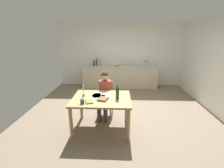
{
  "coord_description": "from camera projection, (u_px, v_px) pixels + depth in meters",
  "views": [
    {
      "loc": [
        -0.04,
        -4.04,
        2.03
      ],
      "look_at": [
        -0.22,
        -0.16,
        0.85
      ],
      "focal_mm": 25.12,
      "sensor_mm": 36.0,
      "label": 1
    }
  ],
  "objects": [
    {
      "name": "paper_receipt",
      "position": [
        99.0,
        97.0,
        3.47
      ],
      "size": [
        0.28,
        0.34,
        0.0
      ],
      "primitive_type": "cube",
      "rotation": [
        0.0,
        0.0,
        -0.26
      ],
      "color": "white",
      "rests_on": "dining_table"
    },
    {
      "name": "person_seated",
      "position": [
        104.0,
        92.0,
        4.01
      ],
      "size": [
        0.36,
        0.61,
        1.19
      ],
      "color": "brown",
      "rests_on": "ground"
    },
    {
      "name": "paper_envelope",
      "position": [
        96.0,
        95.0,
        3.56
      ],
      "size": [
        0.27,
        0.34,
        0.0
      ],
      "primitive_type": "cube",
      "rotation": [
        0.0,
        0.0,
        0.24
      ],
      "color": "white",
      "rests_on": "dining_table"
    },
    {
      "name": "sink_unit",
      "position": [
        131.0,
        65.0,
        6.31
      ],
      "size": [
        0.36,
        0.36,
        0.24
      ],
      "color": "#B2B7BC",
      "rests_on": "kitchen_counter"
    },
    {
      "name": "bottle_oil",
      "position": [
        94.0,
        63.0,
        6.29
      ],
      "size": [
        0.07,
        0.07,
        0.24
      ],
      "color": "#194C23",
      "rests_on": "kitchen_counter"
    },
    {
      "name": "book_magazine",
      "position": [
        103.0,
        99.0,
        3.31
      ],
      "size": [
        0.25,
        0.27,
        0.03
      ],
      "primitive_type": "cube",
      "rotation": [
        0.0,
        0.0,
        -0.3
      ],
      "color": "brown",
      "rests_on": "dining_table"
    },
    {
      "name": "wall_back",
      "position": [
        120.0,
        55.0,
        6.56
      ],
      "size": [
        5.2,
        0.12,
        2.6
      ],
      "primitive_type": "cube",
      "color": "silver",
      "rests_on": "ground"
    },
    {
      "name": "bottle_vinegar",
      "position": [
        97.0,
        62.0,
        6.27
      ],
      "size": [
        0.07,
        0.07,
        0.31
      ],
      "color": "#593319",
      "rests_on": "kitchen_counter"
    },
    {
      "name": "wine_glass_near_sink",
      "position": [
        121.0,
        62.0,
        6.44
      ],
      "size": [
        0.07,
        0.07,
        0.15
      ],
      "color": "silver",
      "rests_on": "kitchen_counter"
    },
    {
      "name": "candlestick",
      "position": [
        83.0,
        93.0,
        3.5
      ],
      "size": [
        0.06,
        0.06,
        0.28
      ],
      "color": "gold",
      "rests_on": "dining_table"
    },
    {
      "name": "paper_bill",
      "position": [
        97.0,
        95.0,
        3.58
      ],
      "size": [
        0.28,
        0.34,
        0.0
      ],
      "primitive_type": "cube",
      "rotation": [
        0.0,
        0.0,
        -0.28
      ],
      "color": "white",
      "rests_on": "dining_table"
    },
    {
      "name": "coffee_mug",
      "position": [
        82.0,
        101.0,
        3.12
      ],
      "size": [
        0.12,
        0.08,
        0.1
      ],
      "color": "#33598C",
      "rests_on": "dining_table"
    },
    {
      "name": "book_cookery",
      "position": [
        89.0,
        102.0,
        3.19
      ],
      "size": [
        0.18,
        0.21,
        0.02
      ],
      "primitive_type": "cube",
      "rotation": [
        0.0,
        0.0,
        0.3
      ],
      "color": "olive",
      "rests_on": "dining_table"
    },
    {
      "name": "wine_glass_by_kettle",
      "position": [
        119.0,
        62.0,
        6.44
      ],
      "size": [
        0.07,
        0.07,
        0.15
      ],
      "color": "silver",
      "rests_on": "kitchen_counter"
    },
    {
      "name": "wall_right",
      "position": [
        223.0,
        67.0,
        3.96
      ],
      "size": [
        0.12,
        5.2,
        2.6
      ],
      "primitive_type": "cube",
      "color": "silver",
      "rests_on": "ground"
    },
    {
      "name": "paper_letter",
      "position": [
        106.0,
        95.0,
        3.55
      ],
      "size": [
        0.21,
        0.3,
        0.0
      ],
      "primitive_type": "cube",
      "rotation": [
        0.0,
        0.0,
        0.0
      ],
      "color": "white",
      "rests_on": "dining_table"
    },
    {
      "name": "stovetop_kettle",
      "position": [
        146.0,
        63.0,
        6.26
      ],
      "size": [
        0.18,
        0.18,
        0.22
      ],
      "color": "#B7BABF",
      "rests_on": "kitchen_counter"
    },
    {
      "name": "chair_at_table",
      "position": [
        106.0,
        96.0,
        4.2
      ],
      "size": [
        0.44,
        0.44,
        0.87
      ],
      "color": "tan",
      "rests_on": "ground"
    },
    {
      "name": "ground_plane",
      "position": [
        120.0,
        112.0,
        4.46
      ],
      "size": [
        5.2,
        5.2,
        0.04
      ],
      "primitive_type": "cube",
      "color": "#7A6B56"
    },
    {
      "name": "bottle_wine_red",
      "position": [
        100.0,
        62.0,
        6.29
      ],
      "size": [
        0.07,
        0.07,
        0.3
      ],
      "color": "#8C999E",
      "rests_on": "kitchen_counter"
    },
    {
      "name": "mixing_bowl",
      "position": [
        116.0,
        64.0,
        6.3
      ],
      "size": [
        0.24,
        0.24,
        0.11
      ],
      "primitive_type": "ellipsoid",
      "color": "white",
      "rests_on": "kitchen_counter"
    },
    {
      "name": "dining_table",
      "position": [
        102.0,
        102.0,
        3.46
      ],
      "size": [
        1.27,
        0.99,
        0.75
      ],
      "color": "tan",
      "rests_on": "ground"
    },
    {
      "name": "wine_bottle_on_table",
      "position": [
        117.0,
        93.0,
        3.33
      ],
      "size": [
        0.07,
        0.07,
        0.31
      ],
      "color": "#194C23",
      "rests_on": "dining_table"
    },
    {
      "name": "kitchen_counter",
      "position": [
        120.0,
        76.0,
        6.46
      ],
      "size": [
        3.03,
        0.64,
        0.9
      ],
      "color": "beige",
      "rests_on": "ground"
    },
    {
      "name": "teacup_on_counter",
      "position": [
        114.0,
        65.0,
        6.18
      ],
      "size": [
        0.12,
        0.08,
        0.1
      ],
      "color": "#F2CC4C",
      "rests_on": "kitchen_counter"
    }
  ]
}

